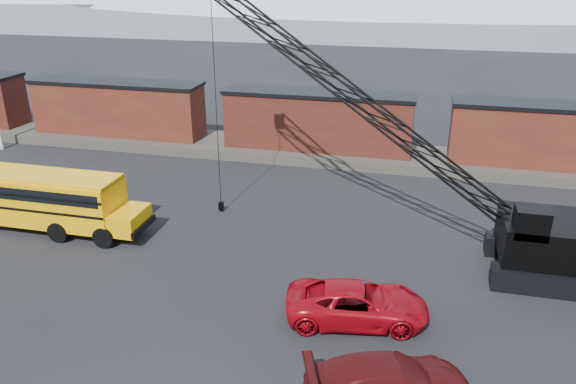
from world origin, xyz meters
The scene contains 9 objects.
ground centered at (0.00, 0.00, 0.00)m, with size 160.00×160.00×0.00m, color black.
gravel_berm centered at (0.00, 22.00, 0.35)m, with size 120.00×5.00×0.70m, color #4B453D.
boxcar_west_near centered at (-16.00, 22.00, 2.76)m, with size 13.70×3.10×4.17m.
boxcar_mid centered at (0.00, 22.00, 2.76)m, with size 13.70×3.10×4.17m.
boxcar_east_near centered at (16.00, 22.00, 2.76)m, with size 13.70×3.10×4.17m.
school_bus centered at (-12.28, 6.64, 1.79)m, with size 11.65×2.65×3.19m.
red_pickup centered at (5.40, 2.31, 0.79)m, with size 2.63×5.69×1.58m, color #A30712.
maroon_suv centered at (6.96, -1.98, 0.80)m, with size 2.24×5.52×1.60m, color #4C0D0E.
crawler_crane centered at (4.61, 9.50, 7.10)m, with size 20.44×5.72×12.92m.
Camera 1 is at (7.21, -16.86, 13.53)m, focal length 35.00 mm.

